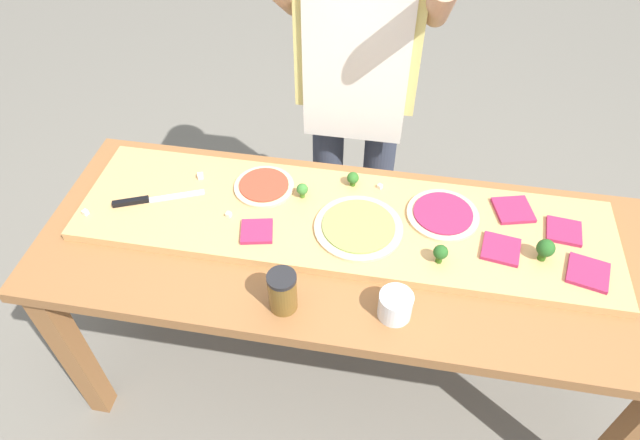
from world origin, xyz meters
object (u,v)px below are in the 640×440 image
(cheese_crumble_d, at_px, (380,186))
(sauce_jar, at_px, (283,291))
(pizza_whole_tomato_red, at_px, (264,186))
(cheese_crumble_a, at_px, (201,176))
(cheese_crumble_c, at_px, (229,215))
(chefs_knife, at_px, (146,200))
(pizza_slice_far_right, at_px, (501,249))
(cheese_crumble_b, at_px, (85,212))
(pizza_slice_far_left, at_px, (564,231))
(broccoli_floret_center_left, at_px, (545,249))
(pizza_slice_near_right, at_px, (257,231))
(pizza_slice_center, at_px, (513,210))
(broccoli_floret_back_right, at_px, (353,178))
(broccoli_floret_front_mid, at_px, (441,253))
(pizza_whole_pesto_green, at_px, (359,227))
(pizza_slice_near_left, at_px, (588,273))
(pizza_whole_beet_magenta, at_px, (443,214))
(cook_center, at_px, (358,71))
(flour_cup, at_px, (395,306))
(prep_table, at_px, (347,265))
(broccoli_floret_center_right, at_px, (302,190))

(cheese_crumble_d, height_order, sauce_jar, sauce_jar)
(pizza_whole_tomato_red, height_order, cheese_crumble_a, cheese_crumble_a)
(cheese_crumble_c, bearing_deg, chefs_knife, 176.09)
(pizza_slice_far_right, relative_size, sauce_jar, 0.82)
(pizza_whole_tomato_red, bearing_deg, cheese_crumble_b, -157.75)
(pizza_whole_tomato_red, distance_m, pizza_slice_far_left, 0.92)
(pizza_slice_far_right, xyz_separation_m, cheese_crumble_b, (-1.24, -0.07, 0.00))
(pizza_slice_far_left, height_order, broccoli_floret_center_left, broccoli_floret_center_left)
(pizza_slice_far_left, bearing_deg, pizza_slice_near_right, -170.07)
(pizza_slice_far_right, distance_m, sauce_jar, 0.64)
(pizza_slice_center, distance_m, broccoli_floret_back_right, 0.50)
(pizza_slice_near_right, bearing_deg, broccoli_floret_front_mid, -1.99)
(pizza_whole_tomato_red, height_order, pizza_whole_pesto_green, same)
(pizza_slice_near_left, relative_size, sauce_jar, 0.86)
(cheese_crumble_a, xyz_separation_m, cheese_crumble_d, (0.58, 0.05, -0.00))
(pizza_whole_pesto_green, relative_size, pizza_whole_beet_magenta, 1.21)
(chefs_knife, relative_size, pizza_whole_beet_magenta, 1.22)
(cheese_crumble_c, relative_size, sauce_jar, 0.12)
(pizza_slice_center, bearing_deg, cheese_crumble_b, -169.60)
(pizza_slice_near_right, relative_size, pizza_slice_center, 0.85)
(pizza_whole_pesto_green, bearing_deg, broccoli_floret_front_mid, -19.82)
(pizza_slice_center, bearing_deg, cheese_crumble_d, 175.28)
(cheese_crumble_b, bearing_deg, broccoli_floret_front_mid, -0.20)
(cheese_crumble_c, bearing_deg, pizza_slice_center, 11.27)
(cheese_crumble_d, bearing_deg, pizza_whole_tomato_red, -170.36)
(broccoli_floret_front_mid, relative_size, broccoli_floret_back_right, 1.23)
(pizza_whole_pesto_green, bearing_deg, sauce_jar, -119.75)
(pizza_slice_far_left, bearing_deg, pizza_slice_center, 155.53)
(pizza_slice_far_left, distance_m, sauce_jar, 0.85)
(pizza_whole_tomato_red, distance_m, pizza_whole_pesto_green, 0.34)
(pizza_whole_pesto_green, distance_m, cheese_crumble_a, 0.55)
(pizza_slice_near_left, bearing_deg, cheese_crumble_d, 157.47)
(pizza_whole_beet_magenta, xyz_separation_m, cheese_crumble_b, (-1.07, -0.18, 0.00))
(pizza_slice_center, bearing_deg, cheese_crumble_a, -178.99)
(broccoli_floret_front_mid, distance_m, cook_center, 0.71)
(flour_cup, bearing_deg, cheese_crumble_d, 100.53)
(cheese_crumble_a, xyz_separation_m, cheese_crumble_b, (-0.29, -0.22, -0.00))
(prep_table, relative_size, cheese_crumble_c, 126.13)
(cheese_crumble_b, bearing_deg, cheese_crumble_a, 36.65)
(chefs_knife, bearing_deg, pizza_slice_center, 7.65)
(cook_center, bearing_deg, broccoli_floret_back_right, -84.09)
(pizza_slice_near_right, xyz_separation_m, broccoli_floret_back_right, (0.25, 0.25, 0.02))
(broccoli_floret_center_right, relative_size, cook_center, 0.03)
(pizza_whole_pesto_green, bearing_deg, pizza_whole_tomato_red, 158.52)
(prep_table, distance_m, broccoli_floret_center_left, 0.57)
(broccoli_floret_front_mid, xyz_separation_m, cheese_crumble_d, (-0.19, 0.27, -0.03))
(broccoli_floret_center_left, bearing_deg, cook_center, 137.25)
(chefs_knife, height_order, broccoli_floret_back_right, broccoli_floret_back_right)
(broccoli_floret_center_right, bearing_deg, cheese_crumble_c, -149.02)
(pizza_slice_near_left, xyz_separation_m, cheese_crumble_c, (-1.04, 0.04, 0.00))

